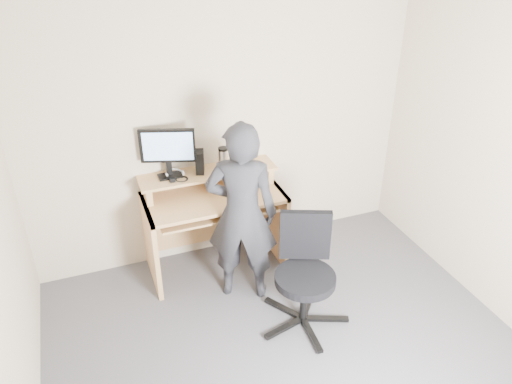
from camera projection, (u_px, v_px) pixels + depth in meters
ground at (303, 377)px, 3.55m from camera, size 3.50×3.50×0.00m
back_wall at (223, 126)px, 4.35m from camera, size 3.50×0.02×2.50m
ceiling at (328, 8)px, 2.31m from camera, size 3.50×3.50×0.02m
desk at (212, 211)px, 4.46m from camera, size 1.20×0.60×0.91m
monitor at (168, 149)px, 4.12m from camera, size 0.45×0.17×0.44m
external_drive at (200, 162)px, 4.27m from camera, size 0.10×0.14×0.20m
travel_mug at (223, 160)px, 4.32m from camera, size 0.09×0.09×0.19m
smartphone at (226, 169)px, 4.36m from camera, size 0.11×0.14×0.01m
charger at (172, 180)px, 4.16m from camera, size 0.05×0.04×0.03m
headphones at (175, 174)px, 4.27m from camera, size 0.19×0.19×0.06m
keyboard at (215, 209)px, 4.25m from camera, size 0.49×0.28×0.03m
mouse at (244, 194)px, 4.27m from camera, size 0.10×0.06×0.04m
office_chair at (305, 268)px, 3.84m from camera, size 0.71×0.69×0.89m
person at (242, 214)px, 3.96m from camera, size 0.68×0.58×1.57m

